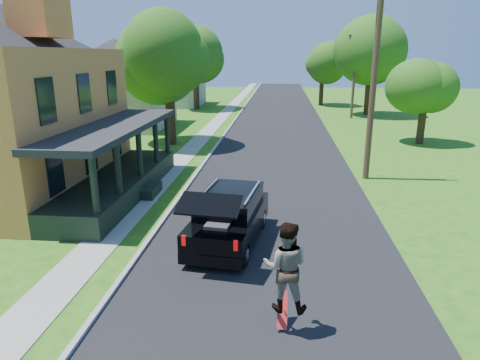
# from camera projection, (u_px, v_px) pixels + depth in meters

# --- Properties ---
(ground) EXTENTS (140.00, 140.00, 0.00)m
(ground) POSITION_uv_depth(u_px,v_px,m) (270.00, 265.00, 12.58)
(ground) COLOR #265811
(ground) RESTS_ON ground
(street) EXTENTS (8.00, 120.00, 0.02)m
(street) POSITION_uv_depth(u_px,v_px,m) (277.00, 138.00, 31.67)
(street) COLOR black
(street) RESTS_ON ground
(curb) EXTENTS (0.15, 120.00, 0.12)m
(curb) POSITION_uv_depth(u_px,v_px,m) (223.00, 137.00, 32.04)
(curb) COLOR gray
(curb) RESTS_ON ground
(sidewalk) EXTENTS (1.30, 120.00, 0.03)m
(sidewalk) POSITION_uv_depth(u_px,v_px,m) (203.00, 136.00, 32.18)
(sidewalk) COLOR gray
(sidewalk) RESTS_ON ground
(front_walk) EXTENTS (6.50, 1.20, 0.03)m
(front_walk) POSITION_uv_depth(u_px,v_px,m) (62.00, 193.00, 19.17)
(front_walk) COLOR gray
(front_walk) RESTS_ON ground
(neighbor_house_mid) EXTENTS (12.78, 12.78, 8.30)m
(neighbor_house_mid) POSITION_uv_depth(u_px,v_px,m) (117.00, 76.00, 35.52)
(neighbor_house_mid) COLOR #A09C8D
(neighbor_house_mid) RESTS_ON ground
(neighbor_house_far) EXTENTS (12.78, 12.78, 8.30)m
(neighbor_house_far) POSITION_uv_depth(u_px,v_px,m) (166.00, 69.00, 50.80)
(neighbor_house_far) COLOR #A09C8D
(neighbor_house_far) RESTS_ON ground
(black_suv) EXTENTS (2.41, 5.05, 2.27)m
(black_suv) POSITION_uv_depth(u_px,v_px,m) (229.00, 218.00, 13.89)
(black_suv) COLOR black
(black_suv) RESTS_ON ground
(skateboarder) EXTENTS (1.06, 0.86, 2.05)m
(skateboarder) POSITION_uv_depth(u_px,v_px,m) (286.00, 267.00, 9.23)
(skateboarder) COLOR black
(skateboarder) RESTS_ON ground
(skateboard) EXTENTS (0.24, 0.67, 0.72)m
(skateboard) POSITION_uv_depth(u_px,v_px,m) (282.00, 310.00, 9.70)
(skateboard) COLOR #B6150F
(skateboard) RESTS_ON ground
(tree_left_mid) EXTENTS (6.03, 5.88, 9.11)m
(tree_left_mid) POSITION_uv_depth(u_px,v_px,m) (167.00, 54.00, 27.85)
(tree_left_mid) COLOR black
(tree_left_mid) RESTS_ON ground
(tree_left_far) EXTENTS (7.10, 7.25, 9.17)m
(tree_left_far) POSITION_uv_depth(u_px,v_px,m) (195.00, 53.00, 46.31)
(tree_left_far) COLOR black
(tree_left_far) RESTS_ON ground
(tree_right_near) EXTENTS (4.66, 4.65, 6.36)m
(tree_right_near) POSITION_uv_depth(u_px,v_px,m) (426.00, 83.00, 28.58)
(tree_right_near) COLOR black
(tree_right_near) RESTS_ON ground
(tree_right_mid) EXTENTS (7.28, 7.31, 10.35)m
(tree_right_mid) POSITION_uv_depth(u_px,v_px,m) (372.00, 45.00, 41.96)
(tree_right_mid) COLOR black
(tree_right_mid) RESTS_ON ground
(tree_right_far) EXTENTS (5.52, 5.49, 7.77)m
(tree_right_far) POSITION_uv_depth(u_px,v_px,m) (323.00, 63.00, 50.66)
(tree_right_far) COLOR black
(tree_right_far) RESTS_ON ground
(utility_pole_near) EXTENTS (1.80, 0.30, 9.97)m
(utility_pole_near) POSITION_uv_depth(u_px,v_px,m) (375.00, 72.00, 19.93)
(utility_pole_near) COLOR #462F20
(utility_pole_near) RESTS_ON ground
(utility_pole_far) EXTENTS (1.57, 0.27, 8.19)m
(utility_pole_far) POSITION_uv_depth(u_px,v_px,m) (354.00, 73.00, 40.26)
(utility_pole_far) COLOR #462F20
(utility_pole_far) RESTS_ON ground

